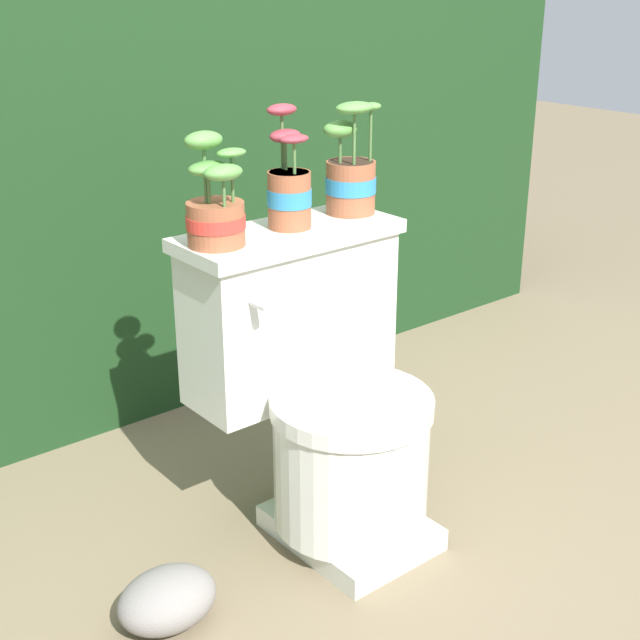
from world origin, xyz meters
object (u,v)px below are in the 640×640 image
at_px(potted_plant_midleft, 289,188).
at_px(potted_plant_middle, 350,175).
at_px(toilet, 322,393).
at_px(garden_stone, 167,599).
at_px(potted_plant_left, 215,208).

xyz_separation_m(potted_plant_midleft, potted_plant_middle, (0.18, 0.01, 0.00)).
xyz_separation_m(toilet, potted_plant_middle, (0.19, 0.13, 0.45)).
height_order(potted_plant_midleft, garden_stone, potted_plant_midleft).
distance_m(potted_plant_midleft, potted_plant_middle, 0.18).
height_order(potted_plant_midleft, potted_plant_middle, potted_plant_midleft).
relative_size(potted_plant_middle, garden_stone, 1.27).
height_order(toilet, potted_plant_left, potted_plant_left).
distance_m(toilet, potted_plant_midleft, 0.46).
bearing_deg(garden_stone, potted_plant_left, 35.36).
distance_m(potted_plant_left, potted_plant_midleft, 0.20).
height_order(toilet, potted_plant_middle, potted_plant_middle).
height_order(potted_plant_left, potted_plant_middle, potted_plant_middle).
distance_m(toilet, potted_plant_middle, 0.50).
bearing_deg(potted_plant_middle, toilet, -145.64).
relative_size(potted_plant_midleft, potted_plant_middle, 1.02).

